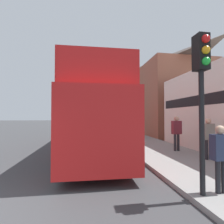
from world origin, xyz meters
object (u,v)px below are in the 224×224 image
(pedestrian_nearest, at_px, (220,152))
(lamp_post_nearest, at_px, (136,94))
(traffic_signal, at_px, (202,77))
(lamp_post_second, at_px, (112,102))
(tour_bus, at_px, (93,119))
(pedestrian_second, at_px, (208,135))
(pedestrian_third, at_px, (177,130))
(parked_car_ahead_of_bus, at_px, (96,129))

(pedestrian_nearest, xyz_separation_m, lamp_post_nearest, (-0.39, 5.49, 2.10))
(traffic_signal, distance_m, lamp_post_second, 14.01)
(tour_bus, xyz_separation_m, pedestrian_second, (4.69, -3.47, -0.64))
(pedestrian_second, distance_m, pedestrian_third, 2.00)
(pedestrian_third, xyz_separation_m, lamp_post_nearest, (-2.04, 0.58, 1.97))
(pedestrian_nearest, height_order, pedestrian_second, pedestrian_second)
(pedestrian_third, distance_m, lamp_post_second, 9.52)
(parked_car_ahead_of_bus, distance_m, pedestrian_nearest, 14.59)
(tour_bus, bearing_deg, traffic_signal, -70.03)
(lamp_post_second, bearing_deg, pedestrian_second, -77.70)
(tour_bus, xyz_separation_m, pedestrian_third, (4.36, -1.49, -0.59))
(pedestrian_third, bearing_deg, lamp_post_second, 102.87)
(traffic_signal, bearing_deg, lamp_post_second, 89.65)
(parked_car_ahead_of_bus, distance_m, lamp_post_second, 3.19)
(pedestrian_nearest, distance_m, traffic_signal, 1.85)
(tour_bus, height_order, lamp_post_second, lamp_post_second)
(pedestrian_nearest, distance_m, pedestrian_second, 3.55)
(pedestrian_second, bearing_deg, lamp_post_nearest, 132.88)
(pedestrian_nearest, bearing_deg, lamp_post_second, 91.71)
(pedestrian_nearest, height_order, traffic_signal, traffic_signal)
(pedestrian_third, relative_size, traffic_signal, 0.49)
(parked_car_ahead_of_bus, relative_size, lamp_post_second, 0.94)
(traffic_signal, bearing_deg, pedestrian_nearest, 5.69)
(tour_bus, relative_size, pedestrian_nearest, 6.78)
(parked_car_ahead_of_bus, xyz_separation_m, lamp_post_nearest, (1.59, -8.96, 2.54))
(tour_bus, height_order, traffic_signal, tour_bus)
(pedestrian_second, distance_m, traffic_signal, 4.24)
(tour_bus, distance_m, lamp_post_nearest, 2.85)
(tour_bus, bearing_deg, parked_car_ahead_of_bus, 85.88)
(parked_car_ahead_of_bus, relative_size, lamp_post_nearest, 1.01)
(lamp_post_second, bearing_deg, tour_bus, -106.90)
(parked_car_ahead_of_bus, xyz_separation_m, traffic_signal, (1.47, -14.50, 2.21))
(pedestrian_nearest, height_order, lamp_post_nearest, lamp_post_nearest)
(pedestrian_third, bearing_deg, pedestrian_nearest, -108.55)
(parked_car_ahead_of_bus, bearing_deg, lamp_post_second, -19.50)
(pedestrian_third, bearing_deg, tour_bus, 161.09)
(tour_bus, height_order, parked_car_ahead_of_bus, tour_bus)
(pedestrian_second, bearing_deg, pedestrian_third, 99.63)
(lamp_post_second, bearing_deg, lamp_post_nearest, -89.80)
(tour_bus, relative_size, parked_car_ahead_of_bus, 2.44)
(tour_bus, distance_m, parked_car_ahead_of_bus, 8.16)
(pedestrian_second, bearing_deg, lamp_post_second, 102.30)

